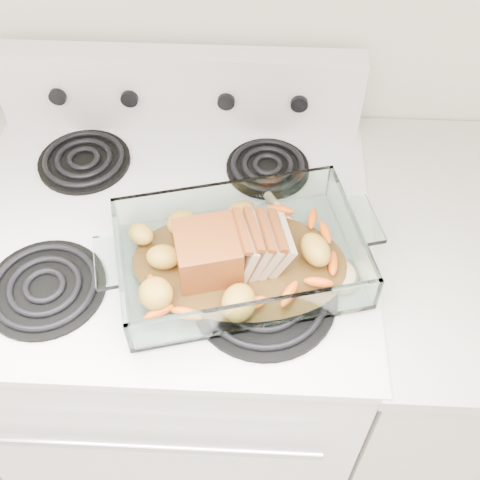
{
  "coord_description": "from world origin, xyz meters",
  "views": [
    {
      "loc": [
        0.18,
        0.92,
        1.8
      ],
      "look_at": [
        0.14,
        1.58,
        0.99
      ],
      "focal_mm": 45.0,
      "sensor_mm": 36.0,
      "label": 1
    }
  ],
  "objects_px": {
    "electric_range": "(183,343)",
    "baking_dish": "(239,259)",
    "counter_right": "(452,358)",
    "pork_roast": "(223,248)"
  },
  "relations": [
    {
      "from": "electric_range",
      "to": "baking_dish",
      "type": "height_order",
      "value": "electric_range"
    },
    {
      "from": "counter_right",
      "to": "pork_roast",
      "type": "bearing_deg",
      "value": -169.85
    },
    {
      "from": "electric_range",
      "to": "counter_right",
      "type": "height_order",
      "value": "electric_range"
    },
    {
      "from": "electric_range",
      "to": "baking_dish",
      "type": "xyz_separation_m",
      "value": [
        0.14,
        -0.1,
        0.48
      ]
    },
    {
      "from": "baking_dish",
      "to": "pork_roast",
      "type": "relative_size",
      "value": 2.08
    },
    {
      "from": "electric_range",
      "to": "baking_dish",
      "type": "bearing_deg",
      "value": -34.48
    },
    {
      "from": "electric_range",
      "to": "baking_dish",
      "type": "distance_m",
      "value": 0.51
    },
    {
      "from": "counter_right",
      "to": "electric_range",
      "type": "bearing_deg",
      "value": 179.9
    },
    {
      "from": "electric_range",
      "to": "baking_dish",
      "type": "relative_size",
      "value": 2.7
    },
    {
      "from": "counter_right",
      "to": "baking_dish",
      "type": "bearing_deg",
      "value": -169.31
    }
  ]
}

